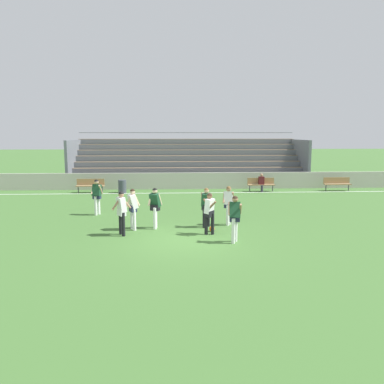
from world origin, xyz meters
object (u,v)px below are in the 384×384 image
bench_far_left (337,183)px  bench_near_wall_gap (261,183)px  player_dark_dropping_back (97,194)px  player_white_overlapping (133,206)px  player_white_challenging (122,209)px  player_white_on_ball (229,202)px  bench_centre_sideline (90,184)px  soccer_ball (212,229)px  player_dark_deep_cover (155,204)px  bleacher_stand (188,161)px  trash_bin (122,186)px  player_dark_wide_left (235,215)px  spectator_seated (261,181)px  player_dark_trailing_run (206,204)px  player_white_wide_right (209,210)px

bench_far_left → bench_near_wall_gap: size_ratio=1.00×
player_dark_dropping_back → player_white_overlapping: (2.00, -3.01, -0.02)m
player_white_challenging → player_white_on_ball: bearing=18.7°
bench_centre_sideline → player_white_on_ball: 12.25m
bench_near_wall_gap → soccer_ball: 11.45m
player_dark_deep_cover → soccer_ball: bearing=-16.0°
bench_far_left → player_white_on_ball: player_white_on_ball is taller
bench_near_wall_gap → soccer_ball: bench_near_wall_gap is taller
bleacher_stand → bench_near_wall_gap: 6.64m
player_dark_dropping_back → trash_bin: bearing=87.3°
player_white_on_ball → player_white_overlapping: 4.01m
player_dark_wide_left → player_white_overlapping: size_ratio=1.01×
spectator_seated → player_white_on_ball: 10.05m
bench_centre_sideline → player_dark_trailing_run: 11.93m
bench_centre_sideline → soccer_ball: 12.64m
bench_far_left → player_dark_dropping_back: bearing=-154.2°
bleacher_stand → player_dark_trailing_run: bearing=-89.5°
player_dark_wide_left → player_dark_dropping_back: (-5.79, 5.05, 0.01)m
trash_bin → player_white_on_ball: player_white_on_ball is taller
bench_far_left → player_dark_wide_left: 15.11m
player_dark_wide_left → bench_near_wall_gap: bearing=72.9°
bleacher_stand → player_dark_deep_cover: bleacher_stand is taller
bench_centre_sideline → spectator_seated: spectator_seated is taller
bench_centre_sideline → soccer_ball: size_ratio=8.18×
trash_bin → bleacher_stand: bearing=46.5°
player_white_on_ball → player_dark_dropping_back: player_dark_dropping_back is taller
player_dark_dropping_back → player_dark_trailing_run: player_dark_dropping_back is taller
spectator_seated → player_white_on_ball: player_white_on_ball is taller
bench_centre_sideline → bench_far_left: (16.51, 0.00, 0.00)m
player_dark_deep_cover → player_white_on_ball: bearing=7.8°
player_white_challenging → player_dark_dropping_back: bearing=113.3°
bleacher_stand → bench_near_wall_gap: (4.67, -4.57, -1.21)m
player_dark_wide_left → soccer_ball: size_ratio=7.70×
spectator_seated → bench_far_left: bearing=1.3°
player_dark_dropping_back → player_white_challenging: bearing=-66.7°
player_white_on_ball → trash_bin: bearing=121.2°
soccer_ball → trash_bin: bearing=114.9°
bench_near_wall_gap → player_white_on_ball: size_ratio=1.08×
bleacher_stand → player_white_wide_right: (0.13, -15.59, -0.80)m
bench_near_wall_gap → player_dark_trailing_run: bearing=-114.8°
bench_far_left → player_white_overlapping: size_ratio=1.08×
spectator_seated → soccer_ball: spectator_seated is taller
player_white_wide_right → player_dark_deep_cover: player_dark_deep_cover is taller
bench_centre_sideline → spectator_seated: 11.31m
bleacher_stand → player_dark_deep_cover: (-1.99, -14.49, -0.76)m
player_dark_deep_cover → player_dark_trailing_run: size_ratio=1.02×
spectator_seated → player_white_wide_right: size_ratio=0.75×
bleacher_stand → player_white_wide_right: bleacher_stand is taller
bleacher_stand → bench_near_wall_gap: bearing=-44.4°
bench_far_left → player_white_challenging: size_ratio=1.06×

